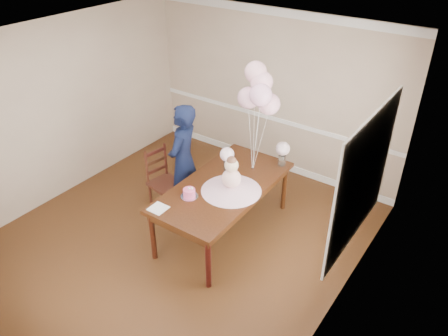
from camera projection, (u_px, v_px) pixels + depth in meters
floor at (178, 238)px, 6.13m from camera, size 4.50×5.00×0.00m
ceiling at (165, 46)px, 4.72m from camera, size 4.50×5.00×0.02m
wall_back at (273, 93)px, 7.17m from camera, size 4.50×0.02×2.70m
wall_left at (59, 111)px, 6.53m from camera, size 0.02×5.00×2.70m
wall_right at (344, 219)px, 4.32m from camera, size 0.02×5.00×2.70m
chair_rail_trim at (271, 118)px, 7.39m from camera, size 4.50×0.02×0.07m
crown_molding at (277, 12)px, 6.49m from camera, size 4.50×0.02×0.12m
baseboard_trim at (268, 161)px, 7.83m from camera, size 4.50×0.02×0.12m
window_frame at (363, 179)px, 4.57m from camera, size 0.02×1.66×1.56m
window_blinds at (362, 179)px, 4.58m from camera, size 0.01×1.50×1.40m
dining_table_top at (224, 187)px, 5.86m from camera, size 1.08×2.12×0.05m
table_apron at (224, 191)px, 5.90m from camera, size 0.98×2.01×0.11m
table_leg_fl at (153, 236)px, 5.60m from camera, size 0.07×0.07×0.74m
table_leg_fr at (208, 263)px, 5.18m from camera, size 0.07×0.07×0.74m
table_leg_bl at (235, 170)px, 6.96m from camera, size 0.07×0.07×0.74m
table_leg_br at (284, 188)px, 6.54m from camera, size 0.07×0.07×0.74m
baby_skirt at (231, 187)px, 5.71m from camera, size 0.81×0.81×0.11m
baby_torso at (231, 178)px, 5.64m from camera, size 0.25×0.25×0.25m
baby_head at (231, 165)px, 5.53m from camera, size 0.18×0.18×0.18m
baby_hair at (232, 161)px, 5.50m from camera, size 0.13×0.13×0.13m
cake_platter at (189, 196)px, 5.62m from camera, size 0.23×0.23×0.01m
birthday_cake at (189, 193)px, 5.59m from camera, size 0.16×0.16×0.11m
cake_flower_a at (189, 188)px, 5.55m from camera, size 0.03×0.03×0.03m
cake_flower_b at (192, 188)px, 5.55m from camera, size 0.03×0.03×0.03m
rose_vase_near at (227, 166)px, 6.10m from camera, size 0.11×0.11×0.17m
roses_near at (227, 154)px, 6.00m from camera, size 0.20×0.20×0.20m
rose_vase_far at (282, 160)px, 6.24m from camera, size 0.11×0.11×0.17m
roses_far at (283, 149)px, 6.14m from camera, size 0.20×0.20×0.20m
napkin at (158, 208)px, 5.40m from camera, size 0.21×0.21×0.01m
balloon_weight at (253, 168)px, 6.20m from camera, size 0.04×0.04×0.02m
balloon_a at (249, 98)px, 5.71m from camera, size 0.29×0.29×0.29m
balloon_b at (261, 95)px, 5.51m from camera, size 0.29×0.29×0.29m
balloon_c at (262, 82)px, 5.61m from camera, size 0.29×0.29×0.29m
balloon_d at (256, 72)px, 5.62m from camera, size 0.29×0.29×0.29m
balloon_e at (269, 104)px, 5.67m from camera, size 0.29×0.29×0.29m
balloon_ribbon_a at (251, 140)px, 5.99m from camera, size 0.10×0.01×0.88m
balloon_ribbon_b at (256, 139)px, 5.90m from camera, size 0.11×0.05×0.98m
balloon_ribbon_c at (257, 132)px, 5.95m from camera, size 0.02×0.10×1.09m
balloon_ribbon_d at (254, 128)px, 5.95m from camera, size 0.09×0.11×1.19m
balloon_ribbon_e at (260, 143)px, 5.97m from camera, size 0.15×0.08×0.82m
dining_chair_seat at (165, 184)px, 6.52m from camera, size 0.49×0.49×0.05m
chair_leg_fl at (150, 196)px, 6.64m from camera, size 0.04×0.04×0.41m
chair_leg_fr at (164, 206)px, 6.43m from camera, size 0.04×0.04×0.41m
chair_leg_bl at (168, 187)px, 6.84m from camera, size 0.04×0.04×0.41m
chair_leg_br at (182, 196)px, 6.63m from camera, size 0.04×0.04×0.41m
chair_back_post_l at (147, 167)px, 6.39m from camera, size 0.04×0.04×0.54m
chair_back_post_r at (165, 159)px, 6.59m from camera, size 0.04×0.04×0.54m
chair_slat_low at (157, 170)px, 6.55m from camera, size 0.10×0.38×0.05m
chair_slat_mid at (156, 161)px, 6.47m from camera, size 0.10×0.38×0.05m
chair_slat_top at (155, 152)px, 6.39m from camera, size 0.10×0.38×0.05m
woman at (183, 161)px, 6.26m from camera, size 0.56×0.71×1.72m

